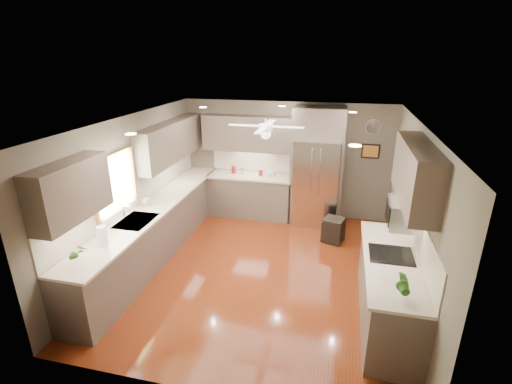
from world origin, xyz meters
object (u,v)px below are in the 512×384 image
at_px(canister_b, 242,171).
at_px(soap_bottle, 147,200).
at_px(canister_a, 234,170).
at_px(microwave, 405,214).
at_px(canister_d, 261,173).
at_px(stool, 333,230).
at_px(paper_towel, 102,236).
at_px(potted_plant_left, 78,252).
at_px(bowl, 270,175).
at_px(refrigerator, 317,169).
at_px(potted_plant_right, 403,284).

height_order(canister_b, soap_bottle, soap_bottle).
distance_m(canister_a, microwave, 4.24).
relative_size(canister_d, stool, 0.29).
bearing_deg(paper_towel, potted_plant_left, -93.26).
distance_m(bowl, paper_towel, 3.88).
bearing_deg(refrigerator, bowl, 178.84).
xyz_separation_m(bowl, paper_towel, (-1.65, -3.51, 0.11)).
relative_size(canister_a, stool, 0.34).
height_order(canister_a, soap_bottle, soap_bottle).
distance_m(soap_bottle, paper_towel, 1.47).
xyz_separation_m(soap_bottle, refrigerator, (2.76, 2.03, 0.16)).
bearing_deg(canister_d, potted_plant_left, -110.12).
xyz_separation_m(canister_b, paper_towel, (-1.02, -3.56, 0.07)).
bearing_deg(potted_plant_left, refrigerator, 56.02).
bearing_deg(potted_plant_right, stool, 104.88).
distance_m(canister_d, paper_towel, 3.82).
xyz_separation_m(canister_d, potted_plant_left, (-1.47, -4.00, 0.09)).
xyz_separation_m(potted_plant_right, refrigerator, (-1.22, 3.76, 0.09)).
bearing_deg(paper_towel, potted_plant_right, -4.07).
bearing_deg(canister_b, canister_a, 174.76).
bearing_deg(microwave, bowl, 130.29).
relative_size(soap_bottle, refrigerator, 0.08).
bearing_deg(potted_plant_right, bowl, 120.23).
distance_m(canister_d, potted_plant_right, 4.51).
bearing_deg(refrigerator, potted_plant_right, -72.05).
distance_m(potted_plant_right, paper_towel, 3.87).
relative_size(refrigerator, microwave, 4.45).
height_order(stool, paper_towel, paper_towel).
xyz_separation_m(canister_b, stool, (2.06, -0.89, -0.77)).
bearing_deg(refrigerator, potted_plant_left, -123.98).
relative_size(potted_plant_left, refrigerator, 0.12).
xyz_separation_m(soap_bottle, bowl, (1.78, 2.05, -0.06)).
distance_m(canister_b, potted_plant_left, 4.16).
relative_size(potted_plant_left, potted_plant_right, 0.98).
height_order(soap_bottle, stool, soap_bottle).
relative_size(canister_b, stool, 0.31).
distance_m(refrigerator, paper_towel, 4.38).
bearing_deg(microwave, potted_plant_right, -95.77).
bearing_deg(canister_a, potted_plant_right, -51.73).
bearing_deg(stool, bowl, 149.38).
bearing_deg(stool, refrigerator, 118.00).
bearing_deg(canister_a, soap_bottle, -113.97).
height_order(potted_plant_left, potted_plant_right, potted_plant_right).
distance_m(canister_a, refrigerator, 1.83).
relative_size(soap_bottle, stool, 0.40).
bearing_deg(potted_plant_left, canister_a, 78.20).
height_order(canister_d, paper_towel, paper_towel).
height_order(canister_b, microwave, microwave).
bearing_deg(stool, canister_a, 158.01).
bearing_deg(soap_bottle, refrigerator, 36.30).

